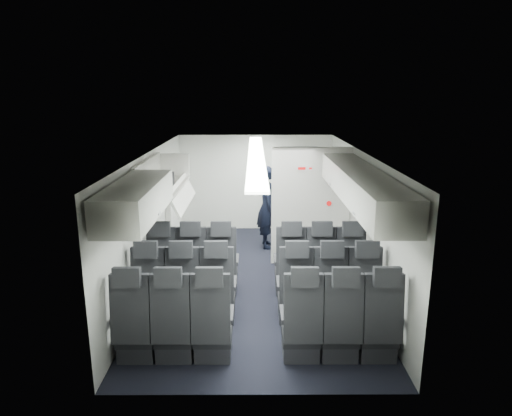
{
  "coord_description": "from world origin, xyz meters",
  "views": [
    {
      "loc": [
        -0.03,
        -7.14,
        3.08
      ],
      "look_at": [
        0.0,
        0.4,
        1.15
      ],
      "focal_mm": 32.0,
      "sensor_mm": 36.0,
      "label": 1
    }
  ],
  "objects_px": {
    "galley_unit": "(298,191)",
    "seat_row_rear": "(257,328)",
    "flight_attendant": "(267,207)",
    "carry_on_bag": "(159,181)",
    "seat_row_mid": "(257,295)",
    "boarding_door": "(172,203)",
    "seat_row_front": "(256,270)"
  },
  "relations": [
    {
      "from": "seat_row_mid",
      "to": "seat_row_front",
      "type": "bearing_deg",
      "value": 90.0
    },
    {
      "from": "boarding_door",
      "to": "carry_on_bag",
      "type": "xyz_separation_m",
      "value": [
        0.21,
        -2.11,
        0.85
      ]
    },
    {
      "from": "boarding_door",
      "to": "flight_attendant",
      "type": "distance_m",
      "value": 1.88
    },
    {
      "from": "seat_row_rear",
      "to": "boarding_door",
      "type": "height_order",
      "value": "boarding_door"
    },
    {
      "from": "galley_unit",
      "to": "carry_on_bag",
      "type": "relative_size",
      "value": 4.76
    },
    {
      "from": "carry_on_bag",
      "to": "seat_row_mid",
      "type": "bearing_deg",
      "value": -30.97
    },
    {
      "from": "flight_attendant",
      "to": "carry_on_bag",
      "type": "relative_size",
      "value": 4.17
    },
    {
      "from": "carry_on_bag",
      "to": "boarding_door",
      "type": "bearing_deg",
      "value": 96.41
    },
    {
      "from": "galley_unit",
      "to": "flight_attendant",
      "type": "relative_size",
      "value": 1.14
    },
    {
      "from": "seat_row_front",
      "to": "flight_attendant",
      "type": "relative_size",
      "value": 2.0
    },
    {
      "from": "galley_unit",
      "to": "carry_on_bag",
      "type": "bearing_deg",
      "value": -125.97
    },
    {
      "from": "galley_unit",
      "to": "boarding_door",
      "type": "xyz_separation_m",
      "value": [
        -2.59,
        -1.17,
        0.0
      ]
    },
    {
      "from": "seat_row_mid",
      "to": "galley_unit",
      "type": "height_order",
      "value": "galley_unit"
    },
    {
      "from": "seat_row_rear",
      "to": "carry_on_bag",
      "type": "relative_size",
      "value": 8.34
    },
    {
      "from": "seat_row_mid",
      "to": "flight_attendant",
      "type": "xyz_separation_m",
      "value": [
        0.23,
        3.16,
        0.43
      ]
    },
    {
      "from": "flight_attendant",
      "to": "seat_row_front",
      "type": "bearing_deg",
      "value": 168.58
    },
    {
      "from": "boarding_door",
      "to": "flight_attendant",
      "type": "relative_size",
      "value": 1.12
    },
    {
      "from": "seat_row_mid",
      "to": "flight_attendant",
      "type": "height_order",
      "value": "flight_attendant"
    },
    {
      "from": "seat_row_mid",
      "to": "boarding_door",
      "type": "relative_size",
      "value": 1.79
    },
    {
      "from": "seat_row_rear",
      "to": "carry_on_bag",
      "type": "distance_m",
      "value": 2.67
    },
    {
      "from": "boarding_door",
      "to": "carry_on_bag",
      "type": "relative_size",
      "value": 4.66
    },
    {
      "from": "seat_row_front",
      "to": "seat_row_rear",
      "type": "relative_size",
      "value": 1.0
    },
    {
      "from": "galley_unit",
      "to": "seat_row_rear",
      "type": "bearing_deg",
      "value": -100.65
    },
    {
      "from": "seat_row_front",
      "to": "galley_unit",
      "type": "distance_m",
      "value": 3.43
    },
    {
      "from": "seat_row_front",
      "to": "galley_unit",
      "type": "relative_size",
      "value": 1.75
    },
    {
      "from": "carry_on_bag",
      "to": "galley_unit",
      "type": "bearing_deg",
      "value": 54.69
    },
    {
      "from": "flight_attendant",
      "to": "carry_on_bag",
      "type": "height_order",
      "value": "carry_on_bag"
    },
    {
      "from": "seat_row_front",
      "to": "seat_row_mid",
      "type": "height_order",
      "value": "same"
    },
    {
      "from": "seat_row_rear",
      "to": "flight_attendant",
      "type": "relative_size",
      "value": 2.0
    },
    {
      "from": "seat_row_front",
      "to": "seat_row_rear",
      "type": "bearing_deg",
      "value": -90.0
    },
    {
      "from": "seat_row_mid",
      "to": "galley_unit",
      "type": "distance_m",
      "value": 4.3
    },
    {
      "from": "seat_row_mid",
      "to": "carry_on_bag",
      "type": "xyz_separation_m",
      "value": [
        -1.43,
        0.88,
        1.4
      ]
    }
  ]
}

